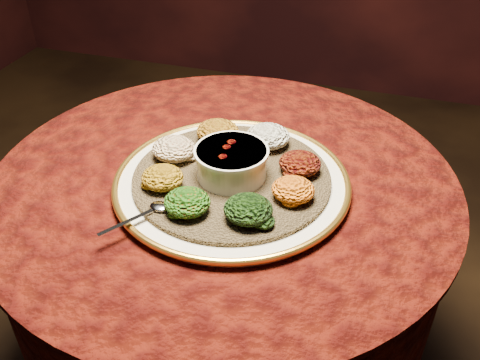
% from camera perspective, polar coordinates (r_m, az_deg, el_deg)
% --- Properties ---
extents(table, '(0.96, 0.96, 0.73)m').
position_cam_1_polar(table, '(1.21, -1.66, -6.41)').
color(table, black).
rests_on(table, ground).
extents(platter, '(0.48, 0.48, 0.02)m').
position_cam_1_polar(platter, '(1.06, -0.89, -0.21)').
color(platter, beige).
rests_on(platter, table).
extents(injera, '(0.46, 0.46, 0.01)m').
position_cam_1_polar(injera, '(1.05, -0.89, 0.27)').
color(injera, brown).
rests_on(injera, platter).
extents(stew_bowl, '(0.14, 0.14, 0.06)m').
position_cam_1_polar(stew_bowl, '(1.03, -0.91, 2.06)').
color(stew_bowl, silver).
rests_on(stew_bowl, injera).
extents(spoon, '(0.09, 0.12, 0.01)m').
position_cam_1_polar(spoon, '(0.97, -9.09, -3.07)').
color(spoon, silver).
rests_on(spoon, injera).
extents(portion_ayib, '(0.09, 0.09, 0.04)m').
position_cam_1_polar(portion_ayib, '(1.13, 3.00, 4.69)').
color(portion_ayib, white).
rests_on(portion_ayib, injera).
extents(portion_kitfo, '(0.08, 0.08, 0.04)m').
position_cam_1_polar(portion_kitfo, '(1.06, 6.41, 1.78)').
color(portion_kitfo, black).
rests_on(portion_kitfo, injera).
extents(portion_tikil, '(0.08, 0.08, 0.04)m').
position_cam_1_polar(portion_tikil, '(0.99, 5.68, -1.04)').
color(portion_tikil, '#C57810').
rests_on(portion_tikil, injera).
extents(portion_gomen, '(0.09, 0.08, 0.04)m').
position_cam_1_polar(portion_gomen, '(0.93, 0.88, -3.15)').
color(portion_gomen, black).
rests_on(portion_gomen, injera).
extents(portion_mixveg, '(0.08, 0.08, 0.04)m').
position_cam_1_polar(portion_mixveg, '(0.95, -5.65, -2.37)').
color(portion_mixveg, '#AE390B').
rests_on(portion_mixveg, injera).
extents(portion_kik, '(0.08, 0.08, 0.04)m').
position_cam_1_polar(portion_kik, '(1.02, -8.27, 0.27)').
color(portion_kik, '#9B6B0D').
rests_on(portion_kik, injera).
extents(portion_timatim, '(0.09, 0.09, 0.04)m').
position_cam_1_polar(portion_timatim, '(1.10, -7.08, 3.33)').
color(portion_timatim, maroon).
rests_on(portion_timatim, injera).
extents(portion_shiro, '(0.09, 0.09, 0.04)m').
position_cam_1_polar(portion_shiro, '(1.15, -2.38, 5.19)').
color(portion_shiro, '#855B10').
rests_on(portion_shiro, injera).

